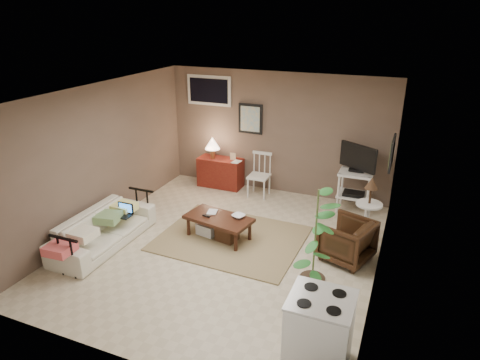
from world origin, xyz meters
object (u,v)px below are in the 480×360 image
at_px(red_console, 220,170).
at_px(spindle_chair, 259,176).
at_px(coffee_table, 218,226).
at_px(armchair, 347,238).
at_px(side_table, 369,202).
at_px(sofa, 103,224).
at_px(tv_stand, 356,177).
at_px(potted_plant, 315,243).
at_px(stove, 319,332).

relative_size(red_console, spindle_chair, 1.22).
bearing_deg(coffee_table, armchair, 4.37).
distance_m(red_console, side_table, 3.36).
bearing_deg(red_console, coffee_table, -65.67).
bearing_deg(coffee_table, sofa, -151.10).
relative_size(coffee_table, side_table, 1.05).
xyz_separation_m(tv_stand, armchair, (0.15, -1.75, -0.32)).
height_order(side_table, potted_plant, potted_plant).
height_order(tv_stand, stove, tv_stand).
xyz_separation_m(red_console, tv_stand, (2.77, -0.12, 0.30)).
relative_size(spindle_chair, side_table, 0.80).
relative_size(coffee_table, armchair, 1.65).
distance_m(coffee_table, potted_plant, 2.10).
xyz_separation_m(sofa, tv_stand, (3.43, 2.77, 0.31)).
bearing_deg(sofa, spindle_chair, -30.07).
bearing_deg(side_table, tv_stand, 108.83).
height_order(tv_stand, potted_plant, potted_plant).
xyz_separation_m(coffee_table, sofa, (-1.58, -0.87, 0.14)).
relative_size(spindle_chair, stove, 1.03).
bearing_deg(side_table, sofa, -155.78).
relative_size(coffee_table, red_console, 1.08).
bearing_deg(tv_stand, side_table, -71.17).
bearing_deg(stove, spindle_chair, 118.03).
bearing_deg(potted_plant, stove, -73.22).
height_order(potted_plant, stove, potted_plant).
bearing_deg(side_table, spindle_chair, 154.78).
bearing_deg(tv_stand, stove, -86.60).
height_order(red_console, stove, red_console).
distance_m(red_console, potted_plant, 4.04).
distance_m(tv_stand, armchair, 1.78).
bearing_deg(spindle_chair, sofa, -120.07).
relative_size(tv_stand, side_table, 1.15).
height_order(red_console, armchair, red_console).
relative_size(sofa, red_console, 1.74).
bearing_deg(coffee_table, stove, -44.09).
bearing_deg(spindle_chair, coffee_table, -90.39).
bearing_deg(coffee_table, tv_stand, 45.75).
height_order(spindle_chair, potted_plant, potted_plant).
height_order(sofa, spindle_chair, spindle_chair).
bearing_deg(potted_plant, spindle_chair, 121.71).
height_order(armchair, potted_plant, potted_plant).
xyz_separation_m(coffee_table, armchair, (2.01, 0.15, 0.12)).
height_order(tv_stand, side_table, tv_stand).
xyz_separation_m(coffee_table, potted_plant, (1.77, -0.97, 0.60)).
bearing_deg(stove, potted_plant, 106.78).
relative_size(red_console, tv_stand, 0.84).
xyz_separation_m(spindle_chair, side_table, (2.20, -1.04, 0.27)).
xyz_separation_m(red_console, stove, (3.00, -4.04, 0.05)).
distance_m(sofa, side_table, 4.17).
bearing_deg(armchair, coffee_table, -66.70).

